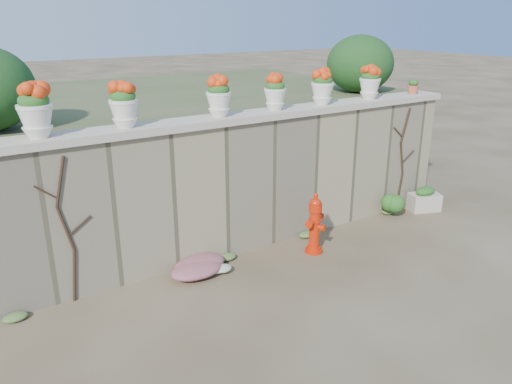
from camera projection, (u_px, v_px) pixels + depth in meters
ground at (317, 295)px, 6.50m from camera, size 80.00×80.00×0.00m
stone_wall at (245, 185)px, 7.59m from camera, size 8.00×0.40×2.00m
wall_cap at (244, 117)px, 7.24m from camera, size 8.10×0.52×0.10m
raised_fill at (163, 143)px, 10.13m from camera, size 9.00×6.00×2.00m
back_shrub_right at (360, 64)px, 9.76m from camera, size 1.30×1.30×1.10m
vine_left at (67, 229)px, 6.06m from camera, size 0.60×0.04×1.91m
vine_right at (402, 158)px, 9.06m from camera, size 0.60×0.04×1.91m
fire_hydrant at (315, 223)px, 7.53m from camera, size 0.41×0.29×0.95m
planter_box at (425, 199)px, 9.27m from camera, size 0.63×0.49×0.46m
green_shrub at (396, 200)px, 8.97m from camera, size 0.64×0.58×0.61m
magenta_clump at (203, 264)px, 7.03m from camera, size 0.97×0.65×0.26m
white_flowers at (218, 269)px, 6.98m from camera, size 0.52×0.42×0.19m
urn_pot_0 at (35, 111)px, 5.69m from camera, size 0.40×0.40×0.62m
urn_pot_1 at (124, 105)px, 6.23m from camera, size 0.36×0.36×0.57m
urn_pot_2 at (219, 97)px, 6.92m from camera, size 0.35×0.35×0.55m
urn_pot_3 at (275, 93)px, 7.41m from camera, size 0.33×0.33×0.52m
urn_pot_4 at (322, 87)px, 7.87m from camera, size 0.36×0.36×0.56m
urn_pot_5 at (370, 83)px, 8.40m from camera, size 0.36×0.36×0.56m
terracotta_pot at (413, 87)px, 9.01m from camera, size 0.21×0.21×0.25m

